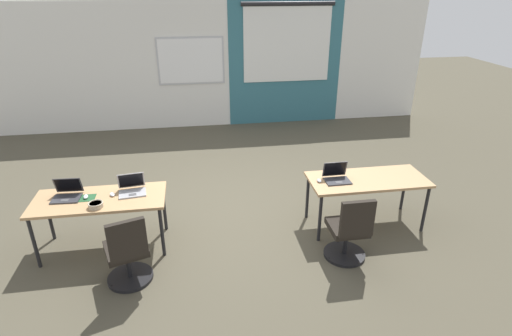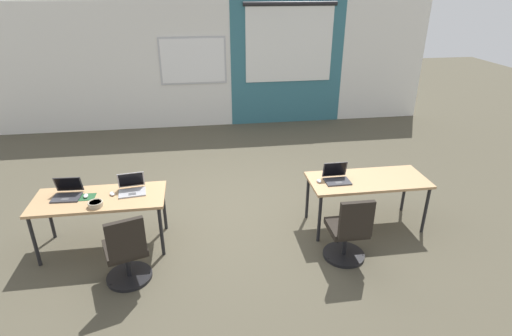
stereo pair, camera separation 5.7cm
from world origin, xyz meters
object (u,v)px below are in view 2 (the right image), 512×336
object	(u,v)px
laptop_near_right_inner	(337,177)
snack_bowl	(95,204)
desk_near_right	(367,183)
chair_near_left_inner	(127,255)
mouse_near_right_inner	(319,181)
mouse_near_left_inner	(112,194)
desk_near_left	(100,202)
laptop_near_left_end	(67,193)
mouse_near_left_end	(86,196)
chair_near_right_inner	(348,234)
laptop_near_left_inner	(132,188)

from	to	relation	value
laptop_near_right_inner	snack_bowl	bearing A→B (deg)	-176.24
desk_near_right	chair_near_left_inner	size ratio (longest dim) A/B	1.74
snack_bowl	desk_near_right	bearing A→B (deg)	3.64
mouse_near_right_inner	snack_bowl	world-z (taller)	snack_bowl
mouse_near_left_inner	chair_near_left_inner	size ratio (longest dim) A/B	0.12
desk_near_left	desk_near_right	world-z (taller)	same
laptop_near_left_end	chair_near_left_inner	bearing A→B (deg)	-44.15
mouse_near_left_end	laptop_near_left_end	bearing A→B (deg)	166.41
chair_near_right_inner	chair_near_left_inner	world-z (taller)	same
mouse_near_left_end	snack_bowl	world-z (taller)	snack_bowl
mouse_near_right_inner	laptop_near_left_inner	xyz separation A→B (m)	(-2.43, 0.09, 0.03)
desk_near_right	mouse_near_left_inner	world-z (taller)	mouse_near_left_inner
laptop_near_left_inner	mouse_near_left_inner	world-z (taller)	laptop_near_left_inner
laptop_near_right_inner	laptop_near_left_inner	size ratio (longest dim) A/B	0.91
desk_near_right	laptop_near_right_inner	xyz separation A→B (m)	(-0.44, 0.02, 0.11)
chair_near_right_inner	mouse_near_left_inner	distance (m)	2.96
laptop_near_left_inner	desk_near_left	bearing A→B (deg)	-173.45
mouse_near_right_inner	desk_near_left	bearing A→B (deg)	-179.80
desk_near_right	snack_bowl	world-z (taller)	snack_bowl
laptop_near_left_inner	mouse_near_left_inner	xyz separation A→B (m)	(-0.24, -0.06, -0.03)
chair_near_right_inner	mouse_near_left_inner	size ratio (longest dim) A/B	8.09
desk_near_right	mouse_near_left_inner	xyz separation A→B (m)	(-3.35, 0.04, 0.08)
mouse_near_right_inner	laptop_near_left_inner	size ratio (longest dim) A/B	0.28
desk_near_left	mouse_near_right_inner	xyz separation A→B (m)	(2.82, 0.01, 0.08)
desk_near_left	mouse_near_left_end	world-z (taller)	mouse_near_left_end
mouse_near_left_end	mouse_near_right_inner	bearing A→B (deg)	-0.30
chair_near_right_inner	snack_bowl	distance (m)	3.05
desk_near_left	desk_near_right	bearing A→B (deg)	0.00
snack_bowl	laptop_near_left_end	bearing A→B (deg)	142.48
desk_near_left	snack_bowl	bearing A→B (deg)	-88.11
desk_near_right	mouse_near_left_inner	size ratio (longest dim) A/B	14.06
mouse_near_right_inner	mouse_near_left_end	bearing A→B (deg)	179.70
laptop_near_right_inner	mouse_near_right_inner	size ratio (longest dim) A/B	3.32
laptop_near_left_inner	snack_bowl	world-z (taller)	laptop_near_left_inner
mouse_near_left_inner	laptop_near_right_inner	bearing A→B (deg)	-0.45
laptop_near_left_inner	chair_near_left_inner	world-z (taller)	laptop_near_left_inner
desk_near_left	snack_bowl	size ratio (longest dim) A/B	9.01
snack_bowl	desk_near_left	bearing A→B (deg)	91.89
laptop_near_left_end	chair_near_left_inner	xyz separation A→B (m)	(0.78, -0.85, -0.39)
chair_near_left_inner	desk_near_left	bearing A→B (deg)	-81.03
chair_near_left_inner	mouse_near_left_end	bearing A→B (deg)	-73.30
laptop_near_left_end	mouse_near_left_inner	world-z (taller)	laptop_near_left_end
mouse_near_right_inner	chair_near_left_inner	size ratio (longest dim) A/B	0.11
desk_near_right	snack_bowl	xyz separation A→B (m)	(-3.49, -0.22, 0.10)
mouse_near_right_inner	desk_near_right	bearing A→B (deg)	-0.82
desk_near_left	snack_bowl	world-z (taller)	snack_bowl
mouse_near_right_inner	chair_near_right_inner	xyz separation A→B (m)	(0.17, -0.75, -0.36)
desk_near_left	chair_near_left_inner	distance (m)	0.91
mouse_near_left_end	snack_bowl	distance (m)	0.30
desk_near_right	laptop_near_left_end	xyz separation A→B (m)	(-3.89, 0.08, 0.11)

